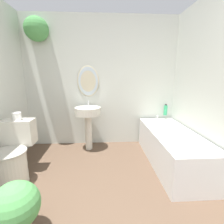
% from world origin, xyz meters
% --- Properties ---
extents(wall_back, '(2.93, 0.40, 2.40)m').
position_xyz_m(wall_back, '(-0.14, 2.69, 1.32)').
color(wall_back, silver).
rests_on(wall_back, ground_plane).
extents(toilet, '(0.41, 0.62, 0.76)m').
position_xyz_m(toilet, '(-1.14, 1.54, 0.34)').
color(toilet, beige).
rests_on(toilet, ground_plane).
extents(pedestal_sink, '(0.46, 0.46, 0.89)m').
position_xyz_m(pedestal_sink, '(-0.25, 2.40, 0.62)').
color(pedestal_sink, beige).
rests_on(pedestal_sink, ground_plane).
extents(bathtub, '(0.64, 1.60, 0.59)m').
position_xyz_m(bathtub, '(1.07, 1.83, 0.27)').
color(bathtub, silver).
rests_on(bathtub, ground_plane).
extents(shampoo_bottle, '(0.07, 0.07, 0.22)m').
position_xyz_m(shampoo_bottle, '(1.23, 2.56, 0.69)').
color(shampoo_bottle, '#38B275').
rests_on(shampoo_bottle, bathtub).
extents(potted_plant, '(0.38, 0.38, 0.51)m').
position_xyz_m(potted_plant, '(-0.69, 0.71, 0.30)').
color(potted_plant, '#9E6042').
rests_on(potted_plant, ground_plane).
extents(toilet_paper_roll, '(0.11, 0.11, 0.10)m').
position_xyz_m(toilet_paper_roll, '(-1.14, 1.75, 0.81)').
color(toilet_paper_roll, white).
rests_on(toilet_paper_roll, toilet).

